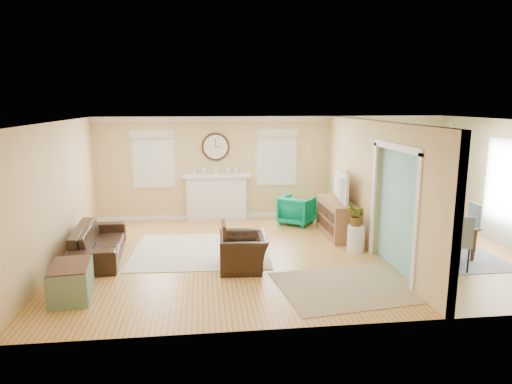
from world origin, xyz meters
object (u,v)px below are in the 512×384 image
Objects in this scene: credenza at (336,218)px; dining_table at (428,234)px; sofa at (99,242)px; eames_chair at (243,252)px; green_chair at (297,210)px.

credenza is 1.97m from dining_table.
credenza is at bearing -83.98° from sofa.
dining_table reaches higher than sofa.
eames_chair is 0.53× the size of dining_table.
dining_table is at bearing 170.58° from green_chair.
credenza is 0.86× the size of dining_table.
sofa is 5.05m from credenza.
sofa is 1.18× the size of dining_table.
sofa is at bearing -169.47° from credenza.
dining_table is (3.81, 0.61, 0.01)m from eames_chair.
green_chair reaches higher than eames_chair.
eames_chair is 3.86m from dining_table.
green_chair is at bearing 34.91° from dining_table.
green_chair reaches higher than sofa.
dining_table is at bearing -38.07° from credenza.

